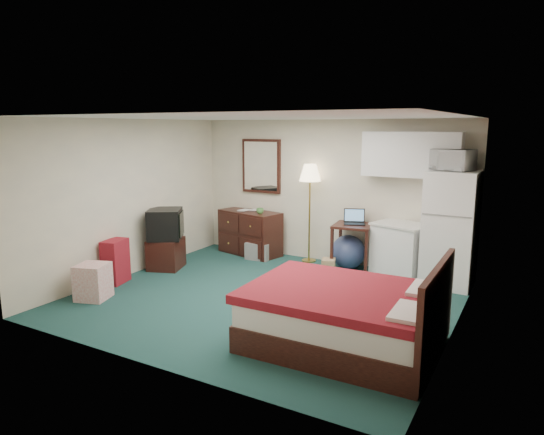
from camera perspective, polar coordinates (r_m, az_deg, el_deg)
The scene contains 25 objects.
floor at distance 6.91m, azimuth -0.88°, elevation -9.49°, with size 5.00×4.50×0.01m, color #0F3433.
ceiling at distance 6.49m, azimuth -0.94°, elevation 11.72°, with size 5.00×4.50×0.01m, color beige.
walls at distance 6.58m, azimuth -0.91°, elevation 0.78°, with size 5.01×4.51×2.50m.
mirror at distance 9.11m, azimuth -1.27°, elevation 6.07°, with size 0.80×0.06×1.00m, color white, non-canonical shape.
upper_cabinets at distance 7.91m, azimuth 16.08°, elevation 7.14°, with size 1.50×0.35×0.70m, color white, non-canonical shape.
headboard at distance 5.16m, azimuth 18.73°, elevation -10.69°, with size 0.06×1.56×1.00m, color black, non-canonical shape.
dresser at distance 9.15m, azimuth -2.59°, elevation -1.78°, with size 1.20×0.55×0.82m, color black, non-canonical shape.
floor_lamp at distance 8.57m, azimuth 4.43°, elevation 0.47°, with size 0.38×0.38×1.74m, color #B99B42, non-canonical shape.
desk at distance 8.19m, azimuth 9.47°, elevation -3.52°, with size 0.62×0.62×0.79m, color black, non-canonical shape.
exercise_ball at distance 8.32m, azimuth 8.95°, elevation -4.02°, with size 0.58×0.58×0.58m, color navy.
kitchen_counter at distance 7.99m, azimuth 14.84°, elevation -3.88°, with size 0.77×0.59×0.84m, color white, non-canonical shape.
fridge at distance 7.72m, azimuth 20.25°, elevation -1.26°, with size 0.72×0.72×1.74m, color white, non-canonical shape.
bed at distance 5.49m, azimuth 8.28°, elevation -11.57°, with size 1.97×1.54×0.63m, color maroon, non-canonical shape.
tv_stand at distance 8.44m, azimuth -12.35°, elevation -4.16°, with size 0.51×0.56×0.51m, color black, non-canonical shape.
suitcase at distance 7.85m, azimuth -17.94°, elevation -4.94°, with size 0.26×0.42×0.68m, color maroon, non-canonical shape.
retail_box at distance 7.26m, azimuth -20.31°, elevation -7.09°, with size 0.40×0.40×0.50m, color white, non-canonical shape.
file_bin at distance 8.85m, azimuth -1.52°, elevation -3.91°, with size 0.44×0.33×0.31m, color slate, non-canonical shape.
cardboard_box_a at distance 7.76m, azimuth 5.17°, elevation -6.45°, with size 0.24×0.20×0.20m, color olive, non-canonical shape.
cardboard_box_b at distance 8.02m, azimuth 6.66°, elevation -5.73°, with size 0.21×0.25×0.25m, color olive, non-canonical shape.
laptop at distance 8.09m, azimuth 9.68°, elevation 0.04°, with size 0.34×0.28×0.24m, color black, non-canonical shape.
crt_tv at distance 8.35m, azimuth -12.47°, elevation -0.75°, with size 0.55×0.59×0.51m, color black, non-canonical shape.
microwave at distance 7.60m, azimuth 20.50°, elevation 6.64°, with size 0.56×0.31×0.38m, color white.
book_a at distance 9.17m, azimuth -3.69°, elevation 1.59°, with size 0.17×0.02×0.24m, color olive.
book_b at distance 9.17m, azimuth -2.43°, elevation 1.49°, with size 0.15×0.02×0.20m, color olive.
mug at distance 8.78m, azimuth -1.42°, elevation 0.86°, with size 0.13×0.11×0.13m, color #47843E.
Camera 1 is at (3.25, -5.61, 2.38)m, focal length 32.00 mm.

